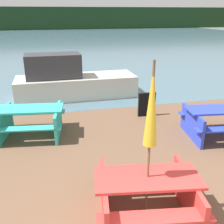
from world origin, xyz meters
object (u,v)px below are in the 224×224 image
(umbrella_gold, at_px, (152,107))
(picnic_table_teal, at_px, (31,119))
(picnic_table_blue, at_px, (219,120))
(boat, at_px, (71,82))
(signboard, at_px, (147,104))
(picnic_table_red, at_px, (147,192))

(umbrella_gold, bearing_deg, picnic_table_teal, 118.50)
(picnic_table_blue, relative_size, picnic_table_teal, 1.03)
(picnic_table_blue, xyz_separation_m, boat, (-3.41, 4.33, 0.14))
(boat, distance_m, signboard, 3.29)
(picnic_table_red, relative_size, picnic_table_teal, 0.99)
(picnic_table_teal, xyz_separation_m, signboard, (3.44, 0.61, -0.08))
(picnic_table_red, distance_m, picnic_table_teal, 3.97)
(picnic_table_red, xyz_separation_m, picnic_table_teal, (-1.89, 3.49, 0.02))
(umbrella_gold, xyz_separation_m, boat, (-0.56, 6.61, -1.24))
(picnic_table_teal, height_order, boat, boat)
(picnic_table_blue, xyz_separation_m, picnic_table_teal, (-4.74, 1.20, -0.01))
(picnic_table_teal, bearing_deg, boat, 66.92)
(picnic_table_blue, xyz_separation_m, signboard, (-1.30, 1.81, -0.09))
(picnic_table_red, bearing_deg, picnic_table_teal, 118.50)
(picnic_table_teal, height_order, signboard, picnic_table_teal)
(signboard, bearing_deg, boat, 129.86)
(picnic_table_red, bearing_deg, boat, 94.85)
(boat, bearing_deg, umbrella_gold, -85.82)
(picnic_table_red, xyz_separation_m, boat, (-0.56, 6.61, 0.17))
(umbrella_gold, xyz_separation_m, signboard, (1.54, 4.09, -1.47))
(picnic_table_blue, height_order, boat, boat)
(umbrella_gold, height_order, boat, umbrella_gold)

